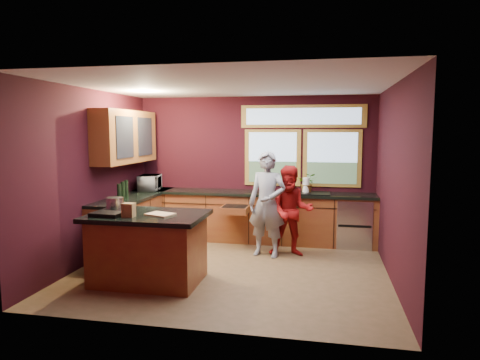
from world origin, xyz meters
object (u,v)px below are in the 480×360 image
(island, at_px, (148,247))
(cutting_board, at_px, (160,214))
(stock_pot, at_px, (115,204))
(person_grey, at_px, (267,204))
(person_red, at_px, (291,211))

(island, height_order, cutting_board, cutting_board)
(cutting_board, relative_size, stock_pot, 1.46)
(cutting_board, bearing_deg, island, 165.96)
(island, distance_m, person_grey, 2.12)
(person_red, bearing_deg, cutting_board, -139.08)
(island, xyz_separation_m, cutting_board, (0.20, -0.05, 0.48))
(cutting_board, bearing_deg, person_red, 46.35)
(person_red, bearing_deg, island, -143.31)
(island, relative_size, cutting_board, 4.43)
(island, height_order, stock_pot, stock_pot)
(person_grey, height_order, person_red, person_grey)
(person_red, distance_m, stock_pot, 2.79)
(island, distance_m, stock_pot, 0.80)
(person_grey, xyz_separation_m, person_red, (0.38, 0.10, -0.12))
(person_grey, xyz_separation_m, stock_pot, (-1.97, -1.38, 0.17))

